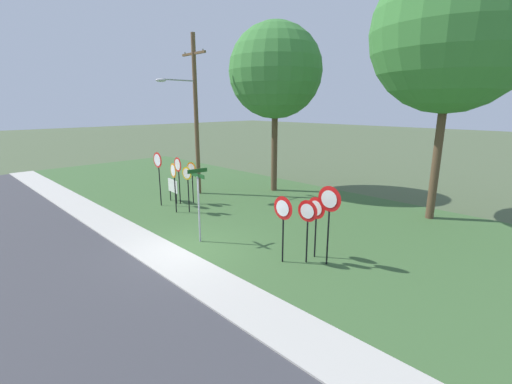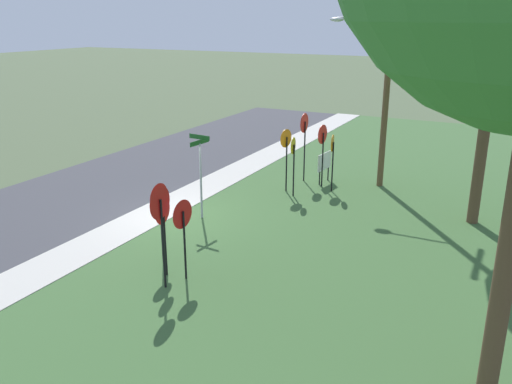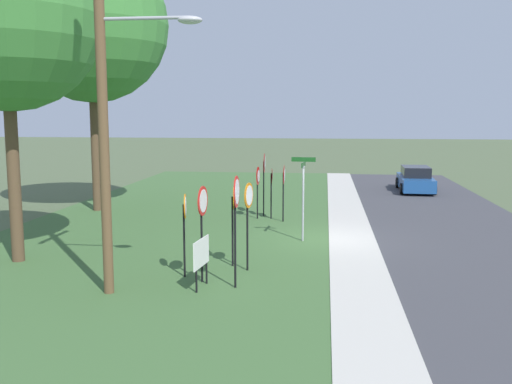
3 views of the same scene
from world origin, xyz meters
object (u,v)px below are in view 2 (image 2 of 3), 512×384
stop_sign_near_left (304,132)px  stop_sign_near_right (323,142)px  stop_sign_far_center (332,151)px  yield_sign_far_right (182,221)px  yield_sign_far_left (159,204)px  street_name_post (200,169)px  utility_pole (384,63)px  yield_sign_near_left (160,212)px  yield_sign_near_right (163,218)px  stop_sign_far_left (286,147)px  stop_sign_far_right (293,154)px  notice_board (324,163)px

stop_sign_near_left → stop_sign_near_right: size_ratio=1.13×
stop_sign_far_center → yield_sign_far_right: bearing=-16.5°
yield_sign_far_left → street_name_post: street_name_post is taller
yield_sign_far_left → utility_pole: bearing=160.7°
utility_pole → yield_sign_far_right: bearing=-12.6°
yield_sign_near_left → yield_sign_far_right: 0.78m
yield_sign_near_left → yield_sign_near_right: bearing=-148.9°
stop_sign_far_left → street_name_post: street_name_post is taller
yield_sign_near_right → street_name_post: bearing=-166.7°
stop_sign_far_right → street_name_post: 3.96m
stop_sign_far_center → yield_sign_far_right: (8.71, -0.93, -0.01)m
yield_sign_near_right → stop_sign_far_right: bearing=170.7°
yield_sign_far_left → street_name_post: bearing=-165.6°
yield_sign_far_left → yield_sign_near_right: bearing=42.5°
yield_sign_near_right → notice_board: (-9.70, 0.86, -0.77)m
yield_sign_far_right → street_name_post: street_name_post is taller
stop_sign_near_left → yield_sign_far_right: size_ratio=1.31×
stop_sign_near_right → street_name_post: 5.68m
stop_sign_far_left → yield_sign_far_right: size_ratio=1.14×
stop_sign_far_center → stop_sign_near_left: bearing=-128.3°
stop_sign_far_center → notice_board: size_ratio=1.78×
stop_sign_far_left → yield_sign_near_right: (7.95, 0.08, -0.17)m
yield_sign_near_left → street_name_post: (-4.58, -1.79, -0.30)m
stop_sign_far_left → notice_board: bearing=162.4°
stop_sign_near_right → yield_sign_far_left: 8.72m
yield_sign_near_left → yield_sign_far_left: (-1.15, -0.91, -0.31)m
yield_sign_far_left → utility_pole: 10.79m
stop_sign_far_right → street_name_post: (3.51, -1.82, 0.09)m
yield_sign_near_left → yield_sign_near_right: size_ratio=1.23×
yield_sign_near_right → stop_sign_far_left: bearing=174.4°
stop_sign_near_right → yield_sign_far_right: stop_sign_near_right is taller
yield_sign_far_right → utility_pole: 11.01m
yield_sign_near_left → yield_sign_far_left: size_ratio=1.17×
stop_sign_near_right → yield_sign_near_left: yield_sign_near_left is taller
stop_sign_near_right → utility_pole: utility_pole is taller
stop_sign_near_left → yield_sign_near_right: 9.57m
stop_sign_far_right → yield_sign_near_left: size_ratio=0.85×
stop_sign_near_left → stop_sign_far_right: 2.12m
street_name_post → notice_board: bearing=163.8°
stop_sign_near_left → notice_board: (-0.13, 0.86, -1.23)m
yield_sign_far_left → yield_sign_far_right: bearing=64.7°
stop_sign_far_left → stop_sign_far_right: bearing=59.9°
stop_sign_far_center → yield_sign_near_left: 9.41m
stop_sign_near_left → yield_sign_far_right: bearing=3.7°
stop_sign_far_center → yield_sign_far_left: size_ratio=0.97×
stop_sign_near_right → stop_sign_far_right: (1.65, -0.53, -0.20)m
stop_sign_far_left → yield_sign_near_left: yield_sign_near_left is taller
stop_sign_near_right → yield_sign_near_right: (9.18, -0.93, -0.22)m
stop_sign_far_center → notice_board: (-0.92, -0.63, -0.77)m
yield_sign_far_left → stop_sign_far_right: bearing=172.2°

